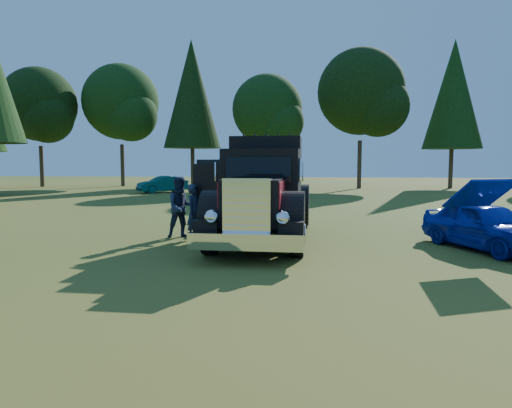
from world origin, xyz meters
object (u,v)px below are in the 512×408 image
at_px(diamond_t_truck, 263,196).
at_px(distant_teal_car, 163,184).
at_px(hotrod_coupe, 485,225).
at_px(spectator_far, 181,207).
at_px(spectator_near, 194,212).

distance_m(diamond_t_truck, distant_teal_car, 22.42).
distance_m(hotrod_coupe, spectator_far, 8.33).
height_order(diamond_t_truck, spectator_near, diamond_t_truck).
bearing_deg(spectator_near, hotrod_coupe, -78.56).
bearing_deg(hotrod_coupe, spectator_near, 176.02).
height_order(diamond_t_truck, spectator_far, diamond_t_truck).
bearing_deg(hotrod_coupe, spectator_far, 174.33).
bearing_deg(spectator_near, distant_teal_car, 36.88).
height_order(diamond_t_truck, distant_teal_car, diamond_t_truck).
distance_m(diamond_t_truck, hotrod_coupe, 5.87).
xyz_separation_m(hotrod_coupe, distant_teal_car, (-15.72, 20.67, -0.01)).
bearing_deg(distant_teal_car, hotrod_coupe, -6.13).
relative_size(hotrod_coupe, spectator_far, 2.31).
bearing_deg(spectator_far, hotrod_coupe, -36.45).
bearing_deg(diamond_t_truck, spectator_far, 174.10).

